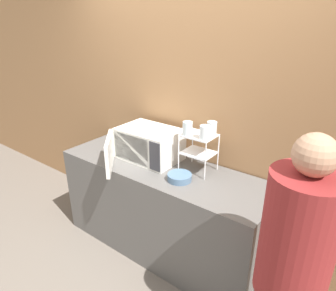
{
  "coord_description": "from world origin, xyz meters",
  "views": [
    {
      "loc": [
        1.45,
        -1.51,
        2.07
      ],
      "look_at": [
        0.04,
        0.35,
        1.08
      ],
      "focal_mm": 32.0,
      "sensor_mm": 36.0,
      "label": 1
    }
  ],
  "objects_px": {
    "microwave": "(147,144)",
    "glass_back_right": "(212,128)",
    "bowl": "(180,177)",
    "person": "(292,265)",
    "dish_rack": "(199,145)",
    "glass_front_right": "(205,132)",
    "glass_front_left": "(188,128)"
  },
  "relations": [
    {
      "from": "microwave",
      "to": "glass_back_right",
      "type": "xyz_separation_m",
      "value": [
        0.57,
        0.14,
        0.23
      ]
    },
    {
      "from": "bowl",
      "to": "person",
      "type": "height_order",
      "value": "person"
    },
    {
      "from": "microwave",
      "to": "person",
      "type": "height_order",
      "value": "person"
    },
    {
      "from": "dish_rack",
      "to": "person",
      "type": "bearing_deg",
      "value": -34.05
    },
    {
      "from": "glass_back_right",
      "to": "glass_front_right",
      "type": "xyz_separation_m",
      "value": [
        0.0,
        -0.12,
        0.0
      ]
    },
    {
      "from": "glass_front_right",
      "to": "bowl",
      "type": "height_order",
      "value": "glass_front_right"
    },
    {
      "from": "bowl",
      "to": "glass_front_right",
      "type": "bearing_deg",
      "value": 58.76
    },
    {
      "from": "microwave",
      "to": "bowl",
      "type": "relative_size",
      "value": 3.69
    },
    {
      "from": "dish_rack",
      "to": "glass_back_right",
      "type": "xyz_separation_m",
      "value": [
        0.08,
        0.06,
        0.15
      ]
    },
    {
      "from": "bowl",
      "to": "glass_front_left",
      "type": "bearing_deg",
      "value": 105.93
    },
    {
      "from": "microwave",
      "to": "glass_front_left",
      "type": "distance_m",
      "value": 0.48
    },
    {
      "from": "person",
      "to": "dish_rack",
      "type": "bearing_deg",
      "value": 145.95
    },
    {
      "from": "glass_back_right",
      "to": "bowl",
      "type": "xyz_separation_m",
      "value": [
        -0.11,
        -0.29,
        -0.35
      ]
    },
    {
      "from": "dish_rack",
      "to": "bowl",
      "type": "relative_size",
      "value": 1.66
    },
    {
      "from": "microwave",
      "to": "bowl",
      "type": "bearing_deg",
      "value": -18.25
    },
    {
      "from": "dish_rack",
      "to": "bowl",
      "type": "height_order",
      "value": "dish_rack"
    },
    {
      "from": "dish_rack",
      "to": "glass_back_right",
      "type": "distance_m",
      "value": 0.18
    },
    {
      "from": "dish_rack",
      "to": "glass_back_right",
      "type": "bearing_deg",
      "value": 35.76
    },
    {
      "from": "microwave",
      "to": "glass_front_right",
      "type": "bearing_deg",
      "value": 2.56
    },
    {
      "from": "microwave",
      "to": "glass_back_right",
      "type": "distance_m",
      "value": 0.63
    },
    {
      "from": "glass_front_left",
      "to": "bowl",
      "type": "height_order",
      "value": "glass_front_left"
    },
    {
      "from": "person",
      "to": "glass_back_right",
      "type": "bearing_deg",
      "value": 141.27
    },
    {
      "from": "glass_front_left",
      "to": "glass_front_right",
      "type": "xyz_separation_m",
      "value": [
        0.16,
        0.0,
        0.0
      ]
    },
    {
      "from": "dish_rack",
      "to": "person",
      "type": "height_order",
      "value": "person"
    },
    {
      "from": "glass_front_left",
      "to": "glass_back_right",
      "type": "relative_size",
      "value": 1.0
    },
    {
      "from": "bowl",
      "to": "microwave",
      "type": "bearing_deg",
      "value": 161.75
    },
    {
      "from": "glass_front_left",
      "to": "glass_front_right",
      "type": "relative_size",
      "value": 1.0
    },
    {
      "from": "glass_front_left",
      "to": "microwave",
      "type": "bearing_deg",
      "value": -176.86
    },
    {
      "from": "glass_front_right",
      "to": "dish_rack",
      "type": "bearing_deg",
      "value": 144.73
    },
    {
      "from": "glass_front_left",
      "to": "glass_back_right",
      "type": "xyz_separation_m",
      "value": [
        0.16,
        0.12,
        0.0
      ]
    },
    {
      "from": "glass_front_left",
      "to": "bowl",
      "type": "relative_size",
      "value": 0.58
    },
    {
      "from": "glass_front_right",
      "to": "person",
      "type": "bearing_deg",
      "value": -33.93
    }
  ]
}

